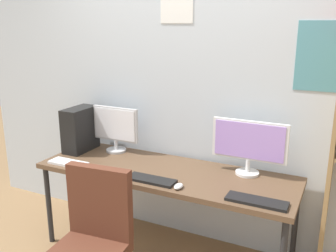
% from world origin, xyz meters
% --- Properties ---
extents(wall_back, '(4.45, 0.11, 2.60)m').
position_xyz_m(wall_back, '(0.00, 1.02, 1.30)').
color(wall_back, silver).
rests_on(wall_back, ground_plane).
extents(desk, '(2.05, 0.68, 0.74)m').
position_xyz_m(desk, '(0.00, 0.60, 0.69)').
color(desk, brown).
rests_on(desk, ground_plane).
extents(monitor_left, '(0.45, 0.18, 0.41)m').
position_xyz_m(monitor_left, '(-0.60, 0.81, 0.96)').
color(monitor_left, silver).
rests_on(monitor_left, desk).
extents(monitor_right, '(0.57, 0.18, 0.42)m').
position_xyz_m(monitor_right, '(0.60, 0.81, 0.98)').
color(monitor_right, silver).
rests_on(monitor_right, desk).
extents(pc_tower, '(0.17, 0.34, 0.39)m').
position_xyz_m(pc_tower, '(-0.91, 0.70, 0.94)').
color(pc_tower, black).
rests_on(pc_tower, desk).
extents(keyboard_left, '(0.33, 0.13, 0.02)m').
position_xyz_m(keyboard_left, '(-0.78, 0.37, 0.75)').
color(keyboard_left, silver).
rests_on(keyboard_left, desk).
extents(keyboard_center, '(0.37, 0.13, 0.02)m').
position_xyz_m(keyboard_center, '(0.00, 0.37, 0.75)').
color(keyboard_center, black).
rests_on(keyboard_center, desk).
extents(keyboard_right, '(0.40, 0.13, 0.02)m').
position_xyz_m(keyboard_right, '(0.78, 0.37, 0.75)').
color(keyboard_right, black).
rests_on(keyboard_right, desk).
extents(computer_mouse, '(0.06, 0.10, 0.03)m').
position_xyz_m(computer_mouse, '(0.23, 0.34, 0.76)').
color(computer_mouse, silver).
rests_on(computer_mouse, desk).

